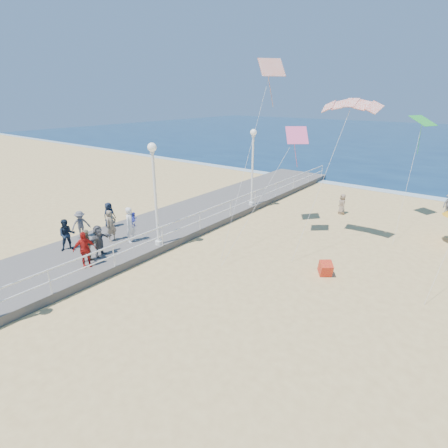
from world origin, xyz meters
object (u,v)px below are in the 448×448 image
Objects in this scene: lamp_post_mid at (155,184)px; lamp_post_far at (253,160)px; spectator_1 at (88,246)px; spectator_7 at (67,235)px; spectator_3 at (84,249)px; spectator_5 at (99,241)px; woman_holding_toddler at (131,225)px; spectator_4 at (109,215)px; spectator_6 at (111,226)px; toddler_held at (134,220)px; beach_walker_c at (342,204)px; box_kite at (325,270)px; spectator_2 at (81,224)px.

lamp_post_mid is 9.00m from lamp_post_far.
spectator_7 reaches higher than spectator_1.
spectator_3 reaches higher than spectator_5.
woman_holding_toddler is 1.23× the size of spectator_5.
spectator_6 is (1.91, -1.21, 0.10)m from spectator_4.
toddler_held reaches higher than beach_walker_c.
lamp_post_far is 6.98m from beach_walker_c.
woman_holding_toddler is 2.80m from spectator_1.
spectator_4 is at bearing 54.23° from spectator_1.
spectator_7 is (-1.86, -0.59, 0.04)m from spectator_5.
spectator_5 is (-0.01, -2.22, -0.47)m from toddler_held.
lamp_post_mid is at bearing -89.57° from spectator_4.
lamp_post_far is 8.87× the size of box_kite.
lamp_post_far reaches higher than box_kite.
spectator_3 is (0.33, -0.39, 0.05)m from spectator_1.
beach_walker_c is at bearing 29.31° from lamp_post_far.
lamp_post_mid is at bearing -67.40° from spectator_6.
spectator_3 is at bearing 176.34° from toddler_held.
spectator_2 is 1.94m from spectator_4.
spectator_6 is (-1.26, 2.21, 0.06)m from spectator_1.
lamp_post_mid reaches higher than spectator_3.
lamp_post_mid is at bearing 10.72° from spectator_3.
spectator_6 is (-1.08, -0.72, -0.39)m from toddler_held.
spectator_5 is 16.28m from beach_walker_c.
toddler_held is (-1.26, -9.47, -2.01)m from lamp_post_far.
spectator_7 is (-0.79, -2.08, -0.04)m from spectator_6.
lamp_post_mid is at bearing -64.23° from beach_walker_c.
spectator_3 reaches higher than spectator_4.
box_kite is at bearing -76.57° from spectator_4.
lamp_post_far is 12.01m from spectator_5.
spectator_1 is (0.18, -2.93, -0.45)m from toddler_held.
spectator_3 is at bearing 179.38° from woman_holding_toddler.
spectator_7 reaches higher than box_kite.
toddler_held reaches higher than spectator_5.
spectator_1 is at bearing -96.09° from spectator_2.
spectator_4 is (-4.25, 0.02, -2.50)m from lamp_post_mid.
spectator_3 reaches higher than toddler_held.
toddler_held is at bearing 14.91° from spectator_1.
spectator_6 is 2.89× the size of box_kite.
spectator_4 is 2.54× the size of box_kite.
beach_walker_c is at bearing -36.50° from spectator_5.
toddler_held is 0.50× the size of spectator_1.
spectator_2 reaches higher than beach_walker_c.
spectator_1 is 1.03× the size of spectator_5.
beach_walker_c is at bearing -40.74° from toddler_held.
lamp_post_mid is 2.42m from toddler_held.
lamp_post_far reaches higher than toddler_held.
lamp_post_far is 3.48× the size of spectator_2.
woman_holding_toddler is 14.50m from beach_walker_c.
lamp_post_mid is at bearing -37.18° from spectator_5.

